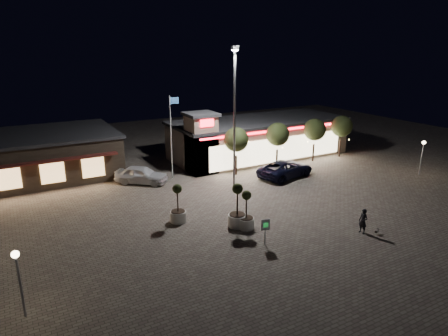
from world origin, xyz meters
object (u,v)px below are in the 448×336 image
pickup_truck (286,169)px  planter_left (178,210)px  white_sedan (141,175)px  planter_mid (237,213)px  valet_sign (265,227)px  pedestrian (363,221)px

pickup_truck → planter_left: (-13.27, -4.54, 0.06)m
pickup_truck → white_sedan: 13.89m
planter_left → planter_mid: planter_mid is taller
planter_left → valet_sign: size_ratio=1.63×
planter_left → valet_sign: bearing=-59.6°
planter_left → planter_mid: 4.36m
pickup_truck → planter_left: 14.03m
pedestrian → planter_mid: 8.65m
pedestrian → valet_sign: bearing=-110.9°
valet_sign → pickup_truck: bearing=47.3°
pedestrian → planter_mid: size_ratio=0.54×
white_sedan → planter_left: (-0.34, -9.59, 0.06)m
planter_mid → valet_sign: planter_mid is taller
white_sedan → valet_sign: 15.94m
pickup_truck → white_sedan: pickup_truck is taller
white_sedan → pedestrian: 20.14m
white_sedan → valet_sign: valet_sign is taller
white_sedan → planter_mid: bearing=-126.5°
pickup_truck → pedestrian: bearing=154.7°
white_sedan → planter_left: planter_left is taller
white_sedan → planter_left: bearing=-142.3°
white_sedan → planter_mid: 12.72m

